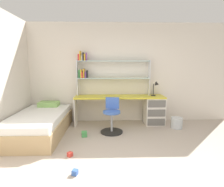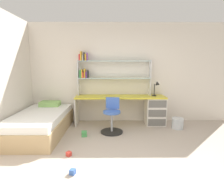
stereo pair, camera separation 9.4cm
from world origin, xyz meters
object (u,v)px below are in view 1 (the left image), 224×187
at_px(bookshelf_hutch, 104,70).
at_px(toy_block_red_0, 70,154).
at_px(desk, 144,108).
at_px(waste_bin, 177,123).
at_px(bed_platform, 40,124).
at_px(desk_lamp, 156,86).
at_px(swivel_chair, 112,119).
at_px(toy_block_blue_1, 75,172).
at_px(toy_block_green_2, 84,134).

bearing_deg(bookshelf_hutch, toy_block_red_0, -106.62).
xyz_separation_m(desk, waste_bin, (0.77, -0.37, -0.30)).
height_order(bed_platform, waste_bin, bed_platform).
bearing_deg(bookshelf_hutch, desk_lamp, -6.83).
bearing_deg(swivel_chair, toy_block_blue_1, -109.04).
xyz_separation_m(swivel_chair, toy_block_blue_1, (-0.58, -1.68, -0.28)).
bearing_deg(desk, bed_platform, -164.44).
height_order(waste_bin, toy_block_red_0, waste_bin).
bearing_deg(desk, desk_lamp, -1.66).
bearing_deg(toy_block_red_0, toy_block_green_2, 80.78).
bearing_deg(swivel_chair, desk, 34.24).
relative_size(toy_block_red_0, toy_block_green_2, 0.65).
relative_size(bookshelf_hutch, toy_block_blue_1, 25.23).
xyz_separation_m(bookshelf_hutch, swivel_chair, (0.19, -0.75, -1.11)).
xyz_separation_m(desk, toy_block_green_2, (-1.49, -0.86, -0.38)).
relative_size(desk, swivel_chair, 2.91).
relative_size(swivel_chair, waste_bin, 2.86).
height_order(swivel_chair, toy_block_green_2, swivel_chair).
height_order(bed_platform, toy_block_green_2, bed_platform).
bearing_deg(toy_block_red_0, waste_bin, 29.71).
height_order(swivel_chair, bed_platform, swivel_chair).
bearing_deg(swivel_chair, toy_block_red_0, -123.54).
height_order(swivel_chair, toy_block_blue_1, swivel_chair).
xyz_separation_m(desk_lamp, toy_block_blue_1, (-1.77, -2.27, -0.98)).
relative_size(desk, toy_block_green_2, 20.18).
distance_m(bookshelf_hutch, toy_block_red_0, 2.42).
height_order(bed_platform, toy_block_blue_1, bed_platform).
distance_m(desk, waste_bin, 0.90).
bearing_deg(bookshelf_hutch, toy_block_blue_1, -99.05).
xyz_separation_m(swivel_chair, toy_block_green_2, (-0.62, -0.27, -0.26)).
relative_size(desk_lamp, toy_block_green_2, 3.29).
distance_m(waste_bin, toy_block_green_2, 2.31).
height_order(swivel_chair, toy_block_red_0, swivel_chair).
bearing_deg(desk_lamp, swivel_chair, -153.73).
distance_m(desk, swivel_chair, 1.06).
xyz_separation_m(toy_block_blue_1, toy_block_green_2, (-0.04, 1.42, 0.02)).
bearing_deg(bed_platform, toy_block_red_0, -49.75).
bearing_deg(bookshelf_hutch, swivel_chair, -75.51).
bearing_deg(waste_bin, desk_lamp, 141.59).
relative_size(desk_lamp, swivel_chair, 0.48).
distance_m(desk, desk_lamp, 0.66).
xyz_separation_m(bed_platform, toy_block_red_0, (0.88, -1.04, -0.21)).
distance_m(desk_lamp, swivel_chair, 1.49).
relative_size(desk_lamp, waste_bin, 1.36).
bearing_deg(swivel_chair, waste_bin, 7.76).
bearing_deg(waste_bin, bookshelf_hutch, 163.99).
relative_size(bookshelf_hutch, bed_platform, 0.98).
bearing_deg(bed_platform, swivel_chair, 3.70).
distance_m(bookshelf_hutch, desk_lamp, 1.45).
bearing_deg(toy_block_red_0, toy_block_blue_1, -71.74).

